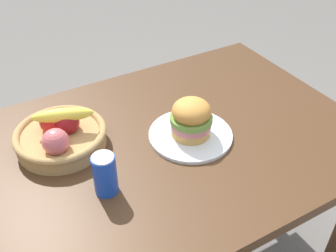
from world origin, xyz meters
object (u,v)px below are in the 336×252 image
object	(u,v)px
plate	(190,135)
soda_can	(105,174)
sandwich	(191,118)
fruit_basket	(61,135)

from	to	relation	value
plate	soda_can	bearing A→B (deg)	-165.25
plate	sandwich	distance (m)	0.07
sandwich	fruit_basket	xyz separation A→B (m)	(-0.38, 0.16, -0.03)
plate	soda_can	size ratio (longest dim) A/B	2.18
soda_can	fruit_basket	size ratio (longest dim) A/B	0.43
sandwich	soda_can	xyz separation A→B (m)	(-0.33, -0.09, -0.01)
plate	sandwich	size ratio (longest dim) A/B	2.01
plate	fruit_basket	xyz separation A→B (m)	(-0.38, 0.16, 0.04)
plate	fruit_basket	distance (m)	0.41
soda_can	fruit_basket	xyz separation A→B (m)	(-0.05, 0.25, -0.02)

